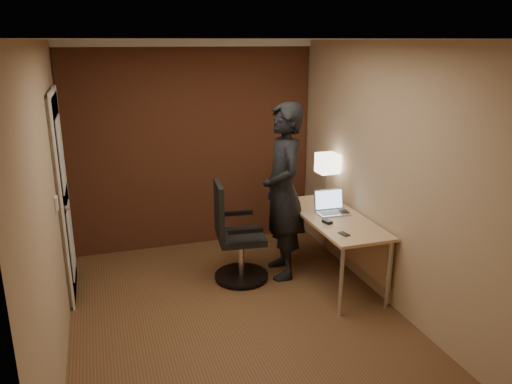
% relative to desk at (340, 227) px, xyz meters
% --- Properties ---
extents(room, '(4.00, 4.00, 4.00)m').
position_rel_desk_xyz_m(room, '(-1.53, 1.07, 0.77)').
color(room, brown).
rests_on(room, ground).
extents(desk, '(0.60, 1.50, 0.73)m').
position_rel_desk_xyz_m(desk, '(0.00, 0.00, 0.00)').
color(desk, tan).
rests_on(desk, ground).
extents(desk_lamp, '(0.22, 0.22, 0.54)m').
position_rel_desk_xyz_m(desk_lamp, '(0.11, 0.57, 0.55)').
color(desk_lamp, silver).
rests_on(desk_lamp, desk).
extents(laptop, '(0.34, 0.27, 0.23)m').
position_rel_desk_xyz_m(laptop, '(-0.05, 0.14, 0.19)').
color(laptop, silver).
rests_on(laptop, desk).
extents(mouse, '(0.08, 0.11, 0.03)m').
position_rel_desk_xyz_m(mouse, '(-0.23, -0.16, 0.14)').
color(mouse, black).
rests_on(mouse, desk).
extents(phone, '(0.08, 0.12, 0.01)m').
position_rel_desk_xyz_m(phone, '(-0.21, -0.49, 0.13)').
color(phone, black).
rests_on(phone, desk).
extents(wallet, '(0.10, 0.12, 0.02)m').
position_rel_desk_xyz_m(wallet, '(0.07, 0.06, 0.14)').
color(wallet, black).
rests_on(wallet, desk).
extents(office_chair, '(0.58, 0.63, 1.07)m').
position_rel_desk_xyz_m(office_chair, '(-1.06, 0.33, -0.13)').
color(office_chair, black).
rests_on(office_chair, ground).
extents(person, '(0.52, 0.73, 1.89)m').
position_rel_desk_xyz_m(person, '(-0.52, 0.32, 0.34)').
color(person, black).
rests_on(person, ground).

